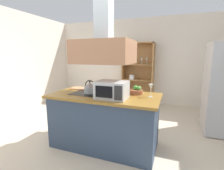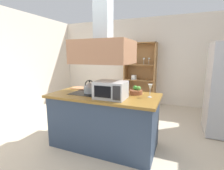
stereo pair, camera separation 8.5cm
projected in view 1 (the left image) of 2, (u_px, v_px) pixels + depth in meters
name	position (u px, v px, depth m)	size (l,w,h in m)	color
ground_plane	(109.00, 145.00, 2.85)	(7.80, 7.80, 0.00)	beige
wall_back	(143.00, 61.00, 5.38)	(6.00, 0.12, 2.70)	silver
kitchen_island	(105.00, 120.00, 2.81)	(1.80, 0.90, 0.90)	#2F3F57
range_hood	(104.00, 44.00, 2.58)	(0.90, 0.70, 1.29)	#AC7554
dish_cabinet	(138.00, 77.00, 5.30)	(0.99, 0.40, 1.93)	#A57542
kettle	(90.00, 88.00, 2.80)	(0.20, 0.20, 0.22)	#ADBAC2
cutting_board	(80.00, 88.00, 3.20)	(0.34, 0.24, 0.02)	#B67D54
microwave	(112.00, 90.00, 2.46)	(0.46, 0.35, 0.26)	#B7BABF
wine_glass_on_counter	(151.00, 87.00, 2.53)	(0.08, 0.08, 0.21)	silver
fruit_bowl	(136.00, 91.00, 2.75)	(0.21, 0.21, 0.14)	brown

